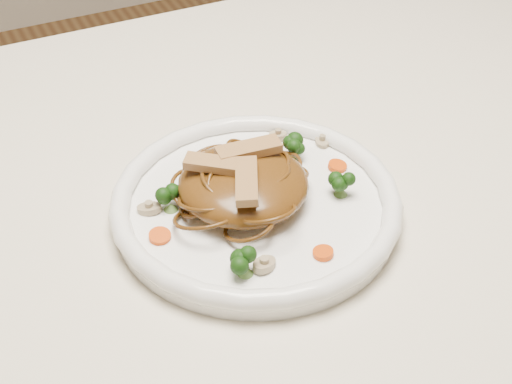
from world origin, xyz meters
name	(u,v)px	position (x,y,z in m)	size (l,w,h in m)	color
table	(244,245)	(0.00, 0.00, 0.65)	(1.20, 0.80, 0.75)	silver
plate	(256,209)	(-0.01, -0.06, 0.76)	(0.28, 0.28, 0.02)	white
noodle_mound	(243,183)	(-0.02, -0.05, 0.79)	(0.13, 0.13, 0.04)	#593211
chicken_a	(249,149)	(-0.01, -0.04, 0.81)	(0.06, 0.02, 0.01)	tan
chicken_b	(215,164)	(-0.05, -0.04, 0.81)	(0.06, 0.02, 0.01)	tan
chicken_c	(247,181)	(-0.03, -0.08, 0.81)	(0.06, 0.02, 0.01)	tan
broccoli_0	(293,146)	(0.05, -0.01, 0.78)	(0.03, 0.03, 0.03)	#11380B
broccoli_1	(170,198)	(-0.09, -0.04, 0.78)	(0.02, 0.02, 0.03)	#11380B
broccoli_2	(245,262)	(-0.06, -0.15, 0.78)	(0.03, 0.03, 0.03)	#11380B
broccoli_3	(342,182)	(0.07, -0.09, 0.78)	(0.03, 0.03, 0.03)	#11380B
carrot_0	(269,148)	(0.04, 0.01, 0.77)	(0.02, 0.02, 0.01)	#E83F08
carrot_1	(160,236)	(-0.12, -0.07, 0.77)	(0.02, 0.02, 0.01)	#E83F08
carrot_2	(337,166)	(0.09, -0.05, 0.77)	(0.02, 0.02, 0.01)	#E83F08
carrot_3	(196,167)	(-0.05, 0.01, 0.77)	(0.02, 0.02, 0.01)	#E83F08
carrot_4	(323,253)	(0.01, -0.15, 0.77)	(0.02, 0.02, 0.01)	#E83F08
mushroom_0	(264,265)	(-0.05, -0.15, 0.77)	(0.03, 0.03, 0.01)	#C2B391
mushroom_1	(322,142)	(0.09, 0.00, 0.77)	(0.02, 0.02, 0.01)	#C2B391
mushroom_2	(149,209)	(-0.11, -0.03, 0.77)	(0.02, 0.02, 0.01)	#C2B391
mushroom_3	(278,136)	(0.06, 0.03, 0.77)	(0.02, 0.02, 0.01)	#C2B391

